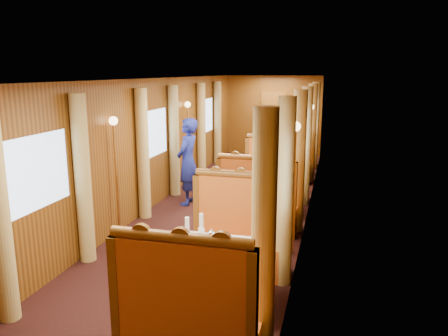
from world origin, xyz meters
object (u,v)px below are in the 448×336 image
(rose_vase_mid, at_px, (267,165))
(passenger, at_px, (273,167))
(banquette_mid_fwd, at_px, (257,207))
(teapot_right, at_px, (217,244))
(banquette_near_aft, at_px, (238,240))
(banquette_mid_aft, at_px, (274,179))
(rose_vase_far, at_px, (287,138))
(table_near, at_px, (218,277))
(steward, at_px, (188,162))
(table_far, at_px, (287,159))
(banquette_far_aft, at_px, (292,150))
(tea_tray, at_px, (209,246))
(fruit_plate, at_px, (241,252))
(banquette_far_fwd, at_px, (283,165))
(table_mid, at_px, (267,194))
(teapot_back, at_px, (211,239))
(banquette_near_fwd, at_px, (188,322))
(teapot_left, at_px, (199,241))

(rose_vase_mid, relative_size, passenger, 0.47)
(banquette_mid_fwd, height_order, teapot_right, banquette_mid_fwd)
(banquette_near_aft, bearing_deg, banquette_mid_aft, 90.00)
(rose_vase_mid, distance_m, rose_vase_far, 3.46)
(table_near, height_order, passenger, passenger)
(steward, bearing_deg, rose_vase_far, 156.63)
(table_far, xyz_separation_m, steward, (-1.63, -3.30, 0.49))
(banquette_far_aft, distance_m, tea_tray, 8.07)
(banquette_near_aft, height_order, steward, steward)
(teapot_right, distance_m, steward, 4.14)
(fruit_plate, bearing_deg, tea_tray, 165.62)
(banquette_mid_aft, xyz_separation_m, banquette_far_fwd, (0.00, 1.47, 0.00))
(table_far, distance_m, fruit_plate, 7.16)
(banquette_near_aft, xyz_separation_m, tea_tray, (-0.09, -1.06, 0.33))
(table_near, bearing_deg, passenger, 90.00)
(banquette_mid_fwd, bearing_deg, fruit_plate, -83.59)
(banquette_mid_fwd, bearing_deg, table_far, 90.00)
(tea_tray, height_order, steward, steward)
(table_mid, height_order, table_far, same)
(table_far, xyz_separation_m, passenger, (-0.00, -2.77, 0.37))
(banquette_far_fwd, distance_m, teapot_back, 5.97)
(table_mid, relative_size, table_far, 1.00)
(fruit_plate, height_order, rose_vase_mid, rose_vase_mid)
(table_near, relative_size, rose_vase_mid, 2.92)
(banquette_near_fwd, xyz_separation_m, teapot_right, (0.02, 0.91, 0.39))
(teapot_left, distance_m, fruit_plate, 0.50)
(table_near, xyz_separation_m, teapot_left, (-0.20, -0.08, 0.44))
(table_near, distance_m, table_mid, 3.50)
(banquette_near_aft, bearing_deg, steward, 121.18)
(banquette_near_fwd, bearing_deg, banquette_mid_fwd, 90.00)
(banquette_near_aft, height_order, banquette_far_aft, same)
(table_mid, relative_size, fruit_plate, 4.90)
(banquette_near_aft, height_order, tea_tray, banquette_near_aft)
(table_mid, distance_m, teapot_right, 3.63)
(table_near, relative_size, rose_vase_far, 2.92)
(rose_vase_mid, relative_size, rose_vase_far, 1.00)
(table_far, bearing_deg, teapot_back, -90.68)
(table_near, relative_size, table_far, 1.00)
(table_near, height_order, banquette_near_fwd, banquette_near_fwd)
(table_near, distance_m, passenger, 4.25)
(table_near, xyz_separation_m, fruit_plate, (0.30, -0.14, 0.39))
(tea_tray, height_order, teapot_right, teapot_right)
(banquette_near_fwd, relative_size, banquette_far_fwd, 1.00)
(table_mid, bearing_deg, fruit_plate, -85.37)
(steward, bearing_deg, teapot_back, 25.62)
(teapot_right, distance_m, rose_vase_mid, 3.61)
(fruit_plate, bearing_deg, banquette_near_aft, 104.31)
(banquette_near_aft, bearing_deg, table_near, -90.00)
(banquette_near_fwd, height_order, tea_tray, banquette_near_fwd)
(banquette_mid_aft, bearing_deg, table_mid, -90.00)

